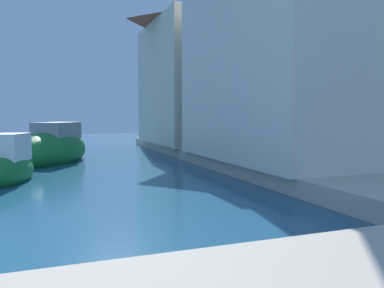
{
  "coord_description": "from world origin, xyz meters",
  "views": [
    {
      "loc": [
        3.95,
        -6.41,
        2.17
      ],
      "look_at": [
        9.51,
        8.59,
        0.98
      ],
      "focal_mm": 36.03,
      "sensor_mm": 36.0,
      "label": 1
    }
  ],
  "objects_px": {
    "waterfront_building_main": "(296,39)",
    "moored_boat_6": "(53,149)",
    "waterfront_building_annex": "(204,74)",
    "quayside_tree": "(237,88)",
    "moored_boat_2": "(7,167)"
  },
  "relations": [
    {
      "from": "waterfront_building_main",
      "to": "moored_boat_6",
      "type": "bearing_deg",
      "value": 145.6
    },
    {
      "from": "waterfront_building_annex",
      "to": "quayside_tree",
      "type": "xyz_separation_m",
      "value": [
        -0.78,
        -6.09,
        -1.29
      ]
    },
    {
      "from": "moored_boat_6",
      "to": "quayside_tree",
      "type": "height_order",
      "value": "quayside_tree"
    },
    {
      "from": "moored_boat_2",
      "to": "waterfront_building_annex",
      "type": "relative_size",
      "value": 0.39
    },
    {
      "from": "moored_boat_2",
      "to": "moored_boat_6",
      "type": "bearing_deg",
      "value": -177.0
    },
    {
      "from": "moored_boat_6",
      "to": "waterfront_building_annex",
      "type": "relative_size",
      "value": 0.64
    },
    {
      "from": "waterfront_building_annex",
      "to": "quayside_tree",
      "type": "bearing_deg",
      "value": -97.34
    },
    {
      "from": "waterfront_building_annex",
      "to": "moored_boat_2",
      "type": "bearing_deg",
      "value": -140.53
    },
    {
      "from": "waterfront_building_main",
      "to": "waterfront_building_annex",
      "type": "distance_m",
      "value": 9.53
    },
    {
      "from": "moored_boat_6",
      "to": "waterfront_building_main",
      "type": "bearing_deg",
      "value": 86.77
    },
    {
      "from": "moored_boat_2",
      "to": "waterfront_building_main",
      "type": "xyz_separation_m",
      "value": [
        10.37,
        -0.98,
        4.63
      ]
    },
    {
      "from": "moored_boat_2",
      "to": "quayside_tree",
      "type": "relative_size",
      "value": 0.78
    },
    {
      "from": "moored_boat_6",
      "to": "waterfront_building_main",
      "type": "height_order",
      "value": "waterfront_building_main"
    },
    {
      "from": "moored_boat_6",
      "to": "waterfront_building_annex",
      "type": "bearing_deg",
      "value": 142.07
    },
    {
      "from": "moored_boat_2",
      "to": "waterfront_building_annex",
      "type": "distance_m",
      "value": 14.1
    }
  ]
}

